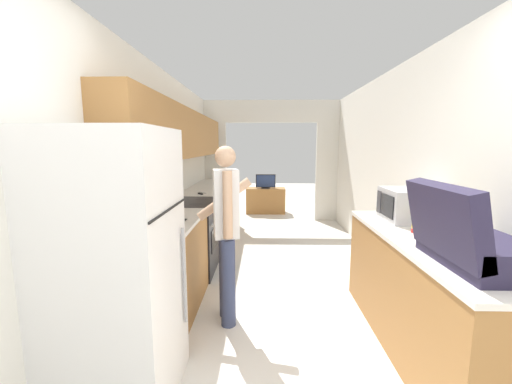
% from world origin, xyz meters
% --- Properties ---
extents(wall_left, '(0.38, 7.87, 2.50)m').
position_xyz_m(wall_left, '(-1.34, 2.58, 1.45)').
color(wall_left, silver).
rests_on(wall_left, ground_plane).
extents(wall_right, '(0.06, 7.87, 2.50)m').
position_xyz_m(wall_right, '(1.42, 2.13, 1.25)').
color(wall_right, silver).
rests_on(wall_right, ground_plane).
extents(wall_far_with_doorway, '(3.18, 0.06, 2.50)m').
position_xyz_m(wall_far_with_doorway, '(0.00, 5.50, 1.46)').
color(wall_far_with_doorway, silver).
rests_on(wall_far_with_doorway, ground_plane).
extents(counter_left, '(0.62, 4.28, 0.90)m').
position_xyz_m(counter_left, '(-1.09, 3.31, 0.45)').
color(counter_left, '#9E6B38').
rests_on(counter_left, ground_plane).
extents(counter_right, '(0.62, 1.98, 0.90)m').
position_xyz_m(counter_right, '(1.09, 1.22, 0.45)').
color(counter_right, '#9E6B38').
rests_on(counter_right, ground_plane).
extents(refrigerator, '(0.70, 0.70, 1.69)m').
position_xyz_m(refrigerator, '(-1.05, 0.70, 0.84)').
color(refrigerator, white).
rests_on(refrigerator, ground_plane).
extents(range_oven, '(0.66, 0.79, 1.04)m').
position_xyz_m(range_oven, '(-1.08, 2.71, 0.45)').
color(range_oven, black).
rests_on(range_oven, ground_plane).
extents(person, '(0.51, 0.42, 1.58)m').
position_xyz_m(person, '(-0.48, 1.58, 0.84)').
color(person, '#384266').
rests_on(person, ground_plane).
extents(suitcase, '(0.51, 0.68, 0.48)m').
position_xyz_m(suitcase, '(1.01, 0.68, 1.05)').
color(suitcase, '#231E38').
rests_on(suitcase, counter_right).
extents(microwave, '(0.40, 0.46, 0.29)m').
position_xyz_m(microwave, '(1.17, 1.79, 1.04)').
color(microwave, '#B7B7BC').
rests_on(microwave, counter_right).
extents(book_stack, '(0.22, 0.27, 0.06)m').
position_xyz_m(book_stack, '(1.13, 1.28, 0.93)').
color(book_stack, red).
rests_on(book_stack, counter_right).
extents(tv_cabinet, '(0.91, 0.42, 0.59)m').
position_xyz_m(tv_cabinet, '(-0.11, 6.22, 0.30)').
color(tv_cabinet, '#9E6B38').
rests_on(tv_cabinet, ground_plane).
extents(television, '(0.46, 0.16, 0.33)m').
position_xyz_m(television, '(-0.11, 6.18, 0.75)').
color(television, black).
rests_on(television, tv_cabinet).
extents(knife, '(0.15, 0.28, 0.02)m').
position_xyz_m(knife, '(-1.05, 3.34, 0.90)').
color(knife, '#B7B7BC').
rests_on(knife, counter_left).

